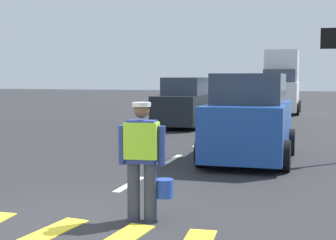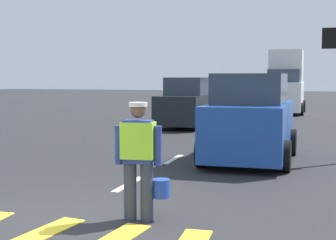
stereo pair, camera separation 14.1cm
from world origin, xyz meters
TOP-DOWN VIEW (x-y plane):
  - ground_plane at (0.00, 21.00)m, footprint 96.00×96.00m
  - crosswalk_stripes at (0.00, -0.65)m, footprint 4.48×1.93m
  - lane_center_line at (0.00, 25.20)m, footprint 0.14×46.40m
  - road_worker at (1.03, 0.53)m, footprint 0.75×0.42m
  - delivery_truck at (1.50, 22.88)m, footprint 2.16×4.60m
  - car_outgoing_ahead at (1.83, 6.03)m, footprint 2.04×3.90m
  - car_oncoming_lead at (-1.74, 13.83)m, footprint 1.95×4.40m

SIDE VIEW (x-z plane):
  - ground_plane at x=0.00m, z-range 0.00..0.00m
  - lane_center_line at x=0.00m, z-range 0.00..0.01m
  - crosswalk_stripes at x=0.00m, z-range 0.00..0.01m
  - road_worker at x=1.03m, z-range 0.10..1.77m
  - car_oncoming_lead at x=-1.74m, z-range -0.07..1.93m
  - car_outgoing_ahead at x=1.83m, z-range -0.08..2.02m
  - delivery_truck at x=1.50m, z-range -0.16..3.38m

